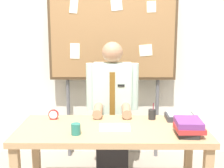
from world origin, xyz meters
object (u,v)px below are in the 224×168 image
(pen_holder, at_px, (152,114))
(desk, at_px, (112,137))
(open_notebook, at_px, (115,127))
(desk_clock, at_px, (53,115))
(coffee_mug, at_px, (76,129))
(book_stack, at_px, (188,127))
(person, at_px, (112,114))
(paper_tray, at_px, (180,117))
(bulletin_board, at_px, (113,30))

(pen_holder, bearing_deg, desk, -147.68)
(open_notebook, relative_size, desk_clock, 2.81)
(coffee_mug, bearing_deg, book_stack, 0.22)
(person, xyz_separation_m, desk_clock, (-0.55, -0.38, 0.10))
(desk, bearing_deg, coffee_mug, -147.64)
(desk_clock, bearing_deg, paper_tray, 0.15)
(book_stack, height_order, desk_clock, book_stack)
(desk, relative_size, open_notebook, 6.16)
(pen_holder, xyz_separation_m, paper_tray, (0.26, -0.01, -0.02))
(desk, xyz_separation_m, book_stack, (0.62, -0.18, 0.16))
(coffee_mug, bearing_deg, open_notebook, 27.40)
(book_stack, distance_m, pen_holder, 0.49)
(open_notebook, bearing_deg, bulletin_board, 91.41)
(person, distance_m, pen_holder, 0.54)
(person, bearing_deg, open_notebook, -87.63)
(book_stack, distance_m, paper_tray, 0.42)
(bulletin_board, xyz_separation_m, open_notebook, (0.03, -1.06, -0.82))
(desk, relative_size, coffee_mug, 17.55)
(open_notebook, relative_size, pen_holder, 1.66)
(book_stack, bearing_deg, paper_tray, 87.55)
(person, height_order, pen_holder, person)
(coffee_mug, bearing_deg, person, 69.90)
(bulletin_board, height_order, open_notebook, bulletin_board)
(book_stack, relative_size, pen_holder, 1.70)
(open_notebook, relative_size, paper_tray, 1.02)
(desk, relative_size, book_stack, 6.02)
(bulletin_board, bearing_deg, coffee_mug, -103.36)
(open_notebook, height_order, coffee_mug, coffee_mug)
(person, xyz_separation_m, bulletin_board, (-0.00, 0.43, 0.89))
(paper_tray, bearing_deg, coffee_mug, -155.88)
(open_notebook, bearing_deg, desk, 142.51)
(coffee_mug, relative_size, paper_tray, 0.36)
(coffee_mug, bearing_deg, desk_clock, 122.54)
(desk_clock, bearing_deg, pen_holder, 0.65)
(person, bearing_deg, book_stack, -51.81)
(bulletin_board, distance_m, desk_clock, 1.26)
(desk, height_order, open_notebook, open_notebook)
(person, height_order, bulletin_board, bulletin_board)
(person, bearing_deg, bulletin_board, 90.01)
(person, relative_size, paper_tray, 5.58)
(bulletin_board, relative_size, desk_clock, 23.28)
(person, distance_m, bulletin_board, 0.99)
(bulletin_board, height_order, paper_tray, bulletin_board)
(person, distance_m, book_stack, 1.01)
(desk, height_order, person, person)
(desk, relative_size, desk_clock, 17.30)
(book_stack, bearing_deg, pen_holder, 119.99)
(book_stack, height_order, paper_tray, book_stack)
(coffee_mug, relative_size, pen_holder, 0.58)
(bulletin_board, xyz_separation_m, book_stack, (0.62, -1.22, -0.76))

